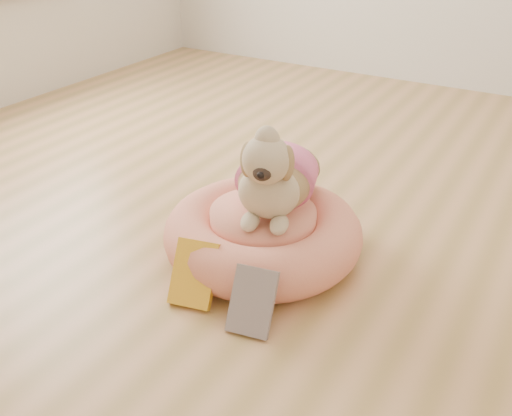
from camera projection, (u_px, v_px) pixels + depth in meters
The scene contains 5 objects.
floor at pixel (240, 212), 2.41m from camera, with size 4.50×4.50×0.00m, color #AE8648.
pet_bed at pixel (263, 233), 2.09m from camera, with size 0.72×0.72×0.19m.
dog at pixel (275, 161), 1.97m from camera, with size 0.34×0.50×0.37m, color olive, non-canonical shape.
book_yellow at pixel (194, 274), 1.85m from camera, with size 0.14×0.03×0.22m, color #FEFE1A.
book_white at pixel (252, 301), 1.73m from camera, with size 0.13×0.02×0.21m, color silver.
Camera 1 is at (1.13, -1.77, 1.18)m, focal length 40.00 mm.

